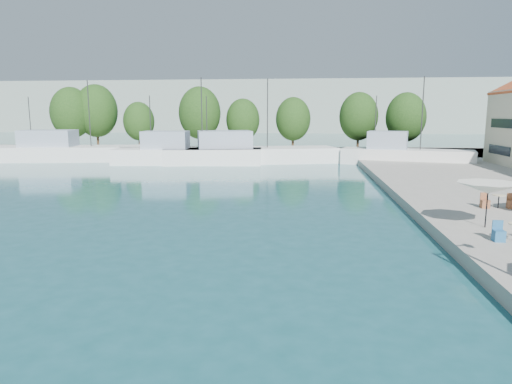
# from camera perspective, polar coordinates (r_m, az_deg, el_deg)

# --- Properties ---
(quay_far) EXTENTS (90.00, 16.00, 0.60)m
(quay_far) POSITION_cam_1_polar(r_m,az_deg,el_deg) (65.65, -0.82, 4.98)
(quay_far) COLOR gray
(quay_far) RESTS_ON ground
(hill_west) EXTENTS (180.00, 40.00, 16.00)m
(hill_west) POSITION_cam_1_polar(r_m,az_deg,el_deg) (160.77, -4.63, 10.50)
(hill_west) COLOR gray
(hill_west) RESTS_ON ground
(hill_east) EXTENTS (140.00, 40.00, 12.00)m
(hill_east) POSITION_cam_1_polar(r_m,az_deg,el_deg) (182.37, 19.13, 9.27)
(hill_east) COLOR gray
(hill_east) RESTS_ON ground
(trawler_01) EXTENTS (20.98, 8.64, 10.20)m
(trawler_01) POSITION_cam_1_polar(r_m,az_deg,el_deg) (61.19, -22.19, 4.63)
(trawler_01) COLOR white
(trawler_01) RESTS_ON ground
(trawler_02) EXTENTS (17.21, 5.79, 10.20)m
(trawler_02) POSITION_cam_1_polar(r_m,az_deg,el_deg) (53.45, -8.96, 4.60)
(trawler_02) COLOR white
(trawler_02) RESTS_ON ground
(trawler_03) EXTENTS (21.08, 10.55, 10.20)m
(trawler_03) POSITION_cam_1_polar(r_m,az_deg,el_deg) (54.20, -1.26, 4.78)
(trawler_03) COLOR white
(trawler_03) RESTS_ON ground
(trawler_04) EXTENTS (14.77, 7.33, 10.20)m
(trawler_04) POSITION_cam_1_polar(r_m,az_deg,el_deg) (54.61, 17.89, 4.36)
(trawler_04) COLOR silver
(trawler_04) RESTS_ON ground
(tree_01) EXTENTS (6.25, 6.25, 9.25)m
(tree_01) POSITION_cam_1_polar(r_m,az_deg,el_deg) (76.72, -22.09, 9.17)
(tree_01) COLOR #3F2B19
(tree_01) RESTS_ON quay_far
(tree_02) EXTENTS (6.57, 6.57, 9.73)m
(tree_02) POSITION_cam_1_polar(r_m,az_deg,el_deg) (76.86, -19.34, 9.55)
(tree_02) COLOR #3F2B19
(tree_02) RESTS_ON quay_far
(tree_03) EXTENTS (4.72, 4.72, 6.99)m
(tree_03) POSITION_cam_1_polar(r_m,az_deg,el_deg) (72.99, -14.44, 8.56)
(tree_03) COLOR #3F2B19
(tree_03) RESTS_ON quay_far
(tree_04) EXTENTS (6.19, 6.19, 9.16)m
(tree_04) POSITION_cam_1_polar(r_m,az_deg,el_deg) (69.00, -7.05, 9.78)
(tree_04) COLOR #3F2B19
(tree_04) RESTS_ON quay_far
(tree_05) EXTENTS (5.01, 5.01, 7.42)m
(tree_05) POSITION_cam_1_polar(r_m,az_deg,el_deg) (68.96, -1.65, 9.01)
(tree_05) COLOR #3F2B19
(tree_05) RESTS_ON quay_far
(tree_06) EXTENTS (5.15, 5.15, 7.62)m
(tree_06) POSITION_cam_1_polar(r_m,az_deg,el_deg) (68.68, 4.66, 9.08)
(tree_06) COLOR #3F2B19
(tree_06) RESTS_ON quay_far
(tree_07) EXTENTS (5.61, 5.61, 8.30)m
(tree_07) POSITION_cam_1_polar(r_m,az_deg,el_deg) (68.96, 12.72, 9.20)
(tree_07) COLOR #3F2B19
(tree_07) RESTS_ON quay_far
(tree_08) EXTENTS (5.49, 5.49, 8.12)m
(tree_08) POSITION_cam_1_polar(r_m,az_deg,el_deg) (67.54, 18.22, 8.86)
(tree_08) COLOR #3F2B19
(tree_08) RESTS_ON quay_far
(umbrella_white) EXTENTS (2.79, 2.79, 2.08)m
(umbrella_white) POSITION_cam_1_polar(r_m,az_deg,el_deg) (23.11, 27.04, 0.44)
(umbrella_white) COLOR black
(umbrella_white) RESTS_ON quay_right
(cafe_table_03) EXTENTS (1.82, 0.70, 0.76)m
(cafe_table_03) POSITION_cam_1_polar(r_m,az_deg,el_deg) (28.40, 28.03, -1.24)
(cafe_table_03) COLOR black
(cafe_table_03) RESTS_ON quay_right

